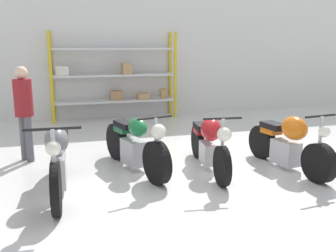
{
  "coord_description": "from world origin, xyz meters",
  "views": [
    {
      "loc": [
        -1.68,
        -5.59,
        2.04
      ],
      "look_at": [
        0.0,
        0.4,
        0.7
      ],
      "focal_mm": 40.0,
      "sensor_mm": 36.0,
      "label": 1
    }
  ],
  "objects_px": {
    "shelving_rack": "(115,77)",
    "motorcycle_orange": "(288,144)",
    "motorcycle_grey": "(58,158)",
    "motorcycle_red": "(209,142)",
    "motorcycle_green": "(135,145)",
    "person_browsing": "(24,106)"
  },
  "relations": [
    {
      "from": "shelving_rack",
      "to": "motorcycle_orange",
      "type": "bearing_deg",
      "value": -67.58
    },
    {
      "from": "shelving_rack",
      "to": "motorcycle_orange",
      "type": "height_order",
      "value": "shelving_rack"
    },
    {
      "from": "motorcycle_grey",
      "to": "motorcycle_red",
      "type": "bearing_deg",
      "value": 100.03
    },
    {
      "from": "motorcycle_grey",
      "to": "motorcycle_orange",
      "type": "relative_size",
      "value": 1.09
    },
    {
      "from": "motorcycle_green",
      "to": "motorcycle_orange",
      "type": "distance_m",
      "value": 2.55
    },
    {
      "from": "motorcycle_orange",
      "to": "person_browsing",
      "type": "xyz_separation_m",
      "value": [
        -4.25,
        1.68,
        0.56
      ]
    },
    {
      "from": "shelving_rack",
      "to": "motorcycle_grey",
      "type": "relative_size",
      "value": 1.58
    },
    {
      "from": "shelving_rack",
      "to": "motorcycle_grey",
      "type": "bearing_deg",
      "value": -106.19
    },
    {
      "from": "person_browsing",
      "to": "shelving_rack",
      "type": "bearing_deg",
      "value": -156.02
    },
    {
      "from": "shelving_rack",
      "to": "person_browsing",
      "type": "height_order",
      "value": "shelving_rack"
    },
    {
      "from": "motorcycle_red",
      "to": "motorcycle_orange",
      "type": "distance_m",
      "value": 1.33
    },
    {
      "from": "shelving_rack",
      "to": "motorcycle_grey",
      "type": "distance_m",
      "value": 5.52
    },
    {
      "from": "motorcycle_red",
      "to": "person_browsing",
      "type": "distance_m",
      "value": 3.3
    },
    {
      "from": "motorcycle_red",
      "to": "motorcycle_orange",
      "type": "xyz_separation_m",
      "value": [
        1.3,
        -0.31,
        -0.04
      ]
    },
    {
      "from": "shelving_rack",
      "to": "motorcycle_green",
      "type": "distance_m",
      "value": 4.69
    },
    {
      "from": "motorcycle_grey",
      "to": "motorcycle_red",
      "type": "distance_m",
      "value": 2.42
    },
    {
      "from": "motorcycle_orange",
      "to": "motorcycle_red",
      "type": "bearing_deg",
      "value": -110.84
    },
    {
      "from": "motorcycle_grey",
      "to": "motorcycle_orange",
      "type": "height_order",
      "value": "motorcycle_grey"
    },
    {
      "from": "motorcycle_green",
      "to": "shelving_rack",
      "type": "bearing_deg",
      "value": 160.65
    },
    {
      "from": "motorcycle_grey",
      "to": "motorcycle_green",
      "type": "bearing_deg",
      "value": 120.22
    },
    {
      "from": "motorcycle_red",
      "to": "motorcycle_green",
      "type": "bearing_deg",
      "value": -98.93
    },
    {
      "from": "motorcycle_grey",
      "to": "motorcycle_red",
      "type": "relative_size",
      "value": 1.04
    }
  ]
}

